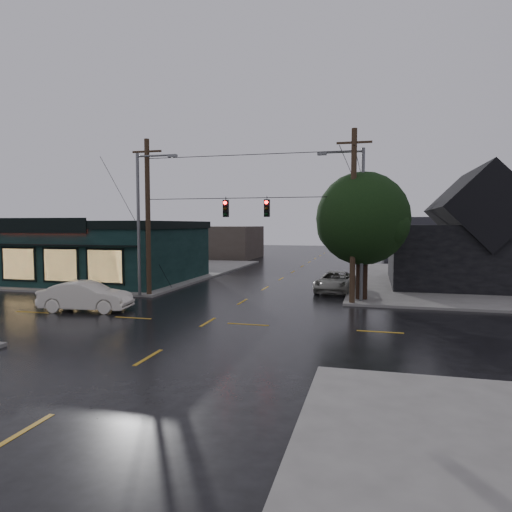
% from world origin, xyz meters
% --- Properties ---
extents(ground_plane, '(160.00, 160.00, 0.00)m').
position_xyz_m(ground_plane, '(0.00, 0.00, 0.00)').
color(ground_plane, black).
extents(sidewalk_nw, '(28.00, 28.00, 0.15)m').
position_xyz_m(sidewalk_nw, '(-20.00, 20.00, 0.07)').
color(sidewalk_nw, slate).
rests_on(sidewalk_nw, ground).
extents(pizza_shop, '(16.30, 12.34, 4.90)m').
position_xyz_m(pizza_shop, '(-15.00, 12.94, 2.56)').
color(pizza_shop, black).
rests_on(pizza_shop, ground).
extents(ne_building, '(12.60, 11.60, 8.75)m').
position_xyz_m(ne_building, '(15.00, 17.00, 4.47)').
color(ne_building, black).
rests_on(ne_building, ground).
extents(corner_tree, '(5.64, 5.64, 7.72)m').
position_xyz_m(corner_tree, '(7.00, 7.98, 5.02)').
color(corner_tree, black).
rests_on(corner_tree, ground).
extents(utility_pole_nw, '(2.00, 0.32, 10.15)m').
position_xyz_m(utility_pole_nw, '(-6.50, 6.50, 0.00)').
color(utility_pole_nw, black).
rests_on(utility_pole_nw, ground).
extents(utility_pole_ne, '(2.00, 0.32, 10.15)m').
position_xyz_m(utility_pole_ne, '(6.50, 6.50, 0.00)').
color(utility_pole_ne, black).
rests_on(utility_pole_ne, ground).
extents(utility_pole_far_a, '(2.00, 0.32, 9.65)m').
position_xyz_m(utility_pole_far_a, '(6.50, 28.00, 0.00)').
color(utility_pole_far_a, black).
rests_on(utility_pole_far_a, ground).
extents(utility_pole_far_b, '(2.00, 0.32, 9.15)m').
position_xyz_m(utility_pole_far_b, '(6.50, 48.00, 0.00)').
color(utility_pole_far_b, black).
rests_on(utility_pole_far_b, ground).
extents(utility_pole_far_c, '(2.00, 0.32, 9.15)m').
position_xyz_m(utility_pole_far_c, '(6.50, 68.00, 0.00)').
color(utility_pole_far_c, black).
rests_on(utility_pole_far_c, ground).
extents(span_signal_assembly, '(13.00, 0.48, 1.23)m').
position_xyz_m(span_signal_assembly, '(0.10, 6.50, 5.70)').
color(span_signal_assembly, black).
rests_on(span_signal_assembly, ground).
extents(streetlight_nw, '(5.40, 0.30, 9.15)m').
position_xyz_m(streetlight_nw, '(-6.80, 5.80, 0.00)').
color(streetlight_nw, '#5D5F61').
rests_on(streetlight_nw, ground).
extents(streetlight_ne, '(5.40, 0.30, 9.15)m').
position_xyz_m(streetlight_ne, '(7.00, 7.20, 0.00)').
color(streetlight_ne, '#5D5F61').
rests_on(streetlight_ne, ground).
extents(bg_building_west, '(12.00, 10.00, 4.40)m').
position_xyz_m(bg_building_west, '(-14.00, 40.00, 2.20)').
color(bg_building_west, '#41362F').
rests_on(bg_building_west, ground).
extents(bg_building_east, '(14.00, 12.00, 5.60)m').
position_xyz_m(bg_building_east, '(16.00, 45.00, 2.80)').
color(bg_building_east, '#2D2C32').
rests_on(bg_building_east, ground).
extents(sedan_cream, '(5.06, 2.37, 1.60)m').
position_xyz_m(sedan_cream, '(-7.41, 1.04, 0.80)').
color(sedan_cream, white).
rests_on(sedan_cream, ground).
extents(suv_silver, '(2.80, 5.29, 1.42)m').
position_xyz_m(suv_silver, '(5.13, 11.49, 0.71)').
color(suv_silver, gray).
rests_on(suv_silver, ground).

